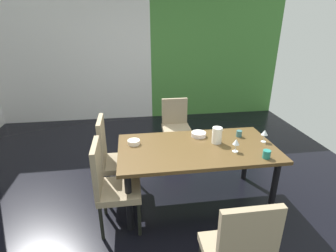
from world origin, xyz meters
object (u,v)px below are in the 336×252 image
at_px(wine_glass_near_shelf, 236,142).
at_px(cup_front, 267,154).
at_px(serving_bowl_west, 134,142).
at_px(chair_left_far, 113,155).
at_px(chair_head_far, 176,124).
at_px(dining_table, 197,153).
at_px(cup_near_window, 239,134).
at_px(pitcher_south, 217,135).
at_px(serving_bowl_rear, 199,134).
at_px(wine_glass_north, 265,133).
at_px(chair_left_near, 110,183).
at_px(chair_head_near, 239,252).

relative_size(wine_glass_near_shelf, cup_front, 1.70).
xyz_separation_m(serving_bowl_west, cup_front, (1.38, -0.53, 0.02)).
bearing_deg(chair_left_far, chair_head_far, 136.58).
height_order(wine_glass_near_shelf, serving_bowl_west, wine_glass_near_shelf).
bearing_deg(dining_table, chair_head_far, 91.05).
xyz_separation_m(wine_glass_near_shelf, cup_near_window, (0.20, 0.37, -0.07)).
height_order(cup_near_window, pitcher_south, pitcher_south).
relative_size(dining_table, wine_glass_near_shelf, 11.96).
relative_size(wine_glass_near_shelf, serving_bowl_rear, 0.83).
bearing_deg(dining_table, wine_glass_north, 1.41).
xyz_separation_m(chair_left_near, wine_glass_north, (1.80, 0.30, 0.32)).
relative_size(dining_table, pitcher_south, 9.24).
bearing_deg(chair_head_far, dining_table, 91.05).
bearing_deg(dining_table, chair_left_near, -163.85).
xyz_separation_m(serving_bowl_rear, pitcher_south, (0.16, -0.21, 0.07)).
relative_size(serving_bowl_rear, pitcher_south, 0.93).
xyz_separation_m(chair_left_far, serving_bowl_rear, (1.07, 0.00, 0.21)).
bearing_deg(serving_bowl_rear, dining_table, -107.29).
height_order(dining_table, cup_front, cup_front).
height_order(chair_head_near, serving_bowl_rear, chair_head_near).
relative_size(wine_glass_north, pitcher_south, 0.78).
distance_m(chair_left_far, chair_left_near, 0.57).
height_order(chair_head_near, chair_left_near, chair_head_near).
xyz_separation_m(wine_glass_near_shelf, serving_bowl_rear, (-0.30, 0.45, -0.09)).
height_order(serving_bowl_west, pitcher_south, pitcher_south).
bearing_deg(chair_left_near, serving_bowl_west, 150.49).
relative_size(chair_head_far, pitcher_south, 4.68).
height_order(wine_glass_north, cup_front, wine_glass_north).
xyz_separation_m(chair_left_far, chair_head_far, (0.96, 1.01, -0.04)).
relative_size(chair_left_far, wine_glass_north, 6.83).
bearing_deg(chair_left_near, chair_left_far, -179.60).
distance_m(chair_head_near, serving_bowl_west, 1.66).
height_order(chair_head_near, wine_glass_north, chair_head_near).
bearing_deg(cup_front, wine_glass_north, 66.99).
relative_size(chair_left_near, serving_bowl_west, 6.94).
xyz_separation_m(chair_head_far, serving_bowl_rear, (0.11, -1.01, 0.26)).
height_order(wine_glass_north, cup_near_window, wine_glass_north).
distance_m(chair_head_far, chair_left_near, 1.85).
xyz_separation_m(serving_bowl_rear, cup_near_window, (0.50, -0.08, 0.01)).
bearing_deg(wine_glass_near_shelf, pitcher_south, 119.04).
bearing_deg(chair_head_far, serving_bowl_rear, 96.37).
distance_m(chair_head_near, pitcher_south, 1.44).
relative_size(chair_head_far, serving_bowl_rear, 5.03).
xyz_separation_m(dining_table, chair_left_near, (-0.98, -0.28, -0.12)).
xyz_separation_m(wine_glass_near_shelf, serving_bowl_west, (-1.11, 0.34, -0.09)).
distance_m(chair_head_near, cup_front, 1.19).
distance_m(chair_head_near, wine_glass_north, 1.60).
relative_size(serving_bowl_rear, cup_near_window, 2.31).
bearing_deg(wine_glass_near_shelf, serving_bowl_rear, 123.49).
xyz_separation_m(chair_head_near, serving_bowl_west, (-0.70, 1.49, 0.21)).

